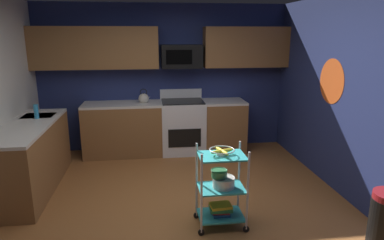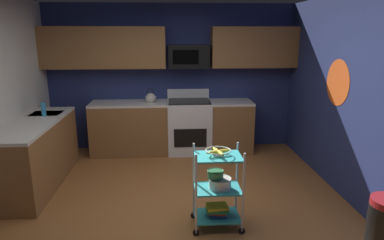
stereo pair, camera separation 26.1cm
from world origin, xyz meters
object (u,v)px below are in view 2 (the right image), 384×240
object	(u,v)px
book_stack	(217,210)
dish_soap_bottle	(43,109)
rolling_cart	(217,189)
kettle	(151,98)
mixing_bowl_small	(215,174)
oven_range	(189,126)
microwave	(189,56)
mixing_bowl_large	(220,183)
fruit_bowl	(218,152)

from	to	relation	value
book_stack	dish_soap_bottle	size ratio (longest dim) A/B	1.24
rolling_cart	kettle	xyz separation A→B (m)	(-0.83, 2.51, 0.55)
mixing_bowl_small	oven_range	bearing A→B (deg)	93.14
microwave	mixing_bowl_large	distance (m)	2.88
mixing_bowl_large	fruit_bowl	bearing A→B (deg)	180.00
microwave	fruit_bowl	bearing A→B (deg)	-86.51
oven_range	mixing_bowl_small	bearing A→B (deg)	-86.86
rolling_cart	book_stack	world-z (taller)	rolling_cart
mixing_bowl_small	dish_soap_bottle	xyz separation A→B (m)	(-2.31, 1.57, 0.40)
microwave	dish_soap_bottle	xyz separation A→B (m)	(-2.17, -1.04, -0.68)
mixing_bowl_large	mixing_bowl_small	bearing A→B (deg)	164.89
mixing_bowl_small	kettle	world-z (taller)	kettle
microwave	book_stack	world-z (taller)	microwave
mixing_bowl_large	kettle	world-z (taller)	kettle
dish_soap_bottle	book_stack	bearing A→B (deg)	-34.12
rolling_cart	mixing_bowl_small	world-z (taller)	rolling_cart
microwave	mixing_bowl_large	world-z (taller)	microwave
dish_soap_bottle	oven_range	bearing A→B (deg)	23.29
mixing_bowl_large	kettle	xyz separation A→B (m)	(-0.86, 2.51, 0.48)
fruit_bowl	kettle	world-z (taller)	kettle
microwave	rolling_cart	distance (m)	2.90
fruit_bowl	microwave	bearing A→B (deg)	93.49
oven_range	microwave	world-z (taller)	microwave
rolling_cart	dish_soap_bottle	xyz separation A→B (m)	(-2.33, 1.58, 0.57)
oven_range	mixing_bowl_small	size ratio (longest dim) A/B	6.04
oven_range	mixing_bowl_large	distance (m)	2.52
rolling_cart	fruit_bowl	bearing A→B (deg)	0.00
microwave	dish_soap_bottle	bearing A→B (deg)	-154.41
oven_range	mixing_bowl_small	distance (m)	2.51
rolling_cart	fruit_bowl	size ratio (longest dim) A/B	3.36
oven_range	mixing_bowl_large	world-z (taller)	oven_range
fruit_bowl	mixing_bowl_small	world-z (taller)	fruit_bowl
mixing_bowl_small	kettle	size ratio (longest dim) A/B	0.69
fruit_bowl	dish_soap_bottle	world-z (taller)	dish_soap_bottle
microwave	fruit_bowl	size ratio (longest dim) A/B	2.57
rolling_cart	fruit_bowl	distance (m)	0.42
oven_range	fruit_bowl	xyz separation A→B (m)	(0.16, -2.51, 0.40)
kettle	dish_soap_bottle	bearing A→B (deg)	-148.13
microwave	fruit_bowl	xyz separation A→B (m)	(0.16, -2.62, -0.82)
mixing_bowl_large	mixing_bowl_small	world-z (taller)	mixing_bowl_small
fruit_bowl	dish_soap_bottle	distance (m)	2.82
fruit_bowl	book_stack	bearing A→B (deg)	-90.00
mixing_bowl_small	book_stack	size ratio (longest dim) A/B	0.74
book_stack	kettle	xyz separation A→B (m)	(-0.83, 2.51, 0.80)
fruit_bowl	kettle	size ratio (longest dim) A/B	1.03
mixing_bowl_large	mixing_bowl_small	size ratio (longest dim) A/B	1.38
oven_range	microwave	distance (m)	1.23
fruit_bowl	kettle	bearing A→B (deg)	108.36
mixing_bowl_large	rolling_cart	bearing A→B (deg)	180.00
rolling_cart	oven_range	bearing A→B (deg)	93.62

